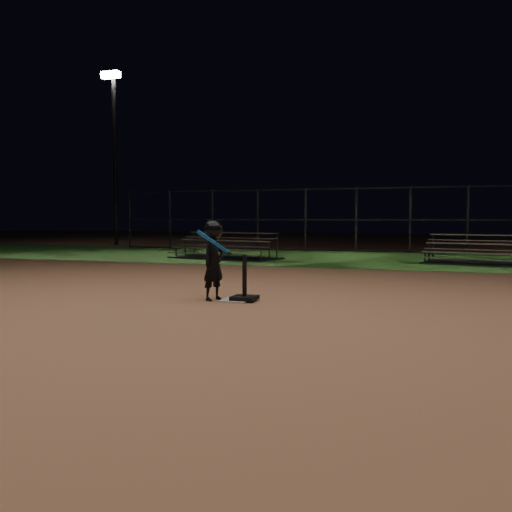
{
  "coord_description": "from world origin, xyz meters",
  "views": [
    {
      "loc": [
        3.03,
        -7.94,
        1.31
      ],
      "look_at": [
        0.0,
        1.0,
        0.65
      ],
      "focal_mm": 37.93,
      "sensor_mm": 36.0,
      "label": 1
    }
  ],
  "objects": [
    {
      "name": "bleacher_right",
      "position": [
        4.36,
        8.56,
        0.17
      ],
      "size": [
        3.72,
        2.39,
        0.84
      ],
      "rotation": [
        0.0,
        0.0,
        -0.22
      ],
      "color": "#BBBAC0",
      "rests_on": "ground"
    },
    {
      "name": "home_plate",
      "position": [
        0.0,
        0.0,
        0.01
      ],
      "size": [
        0.45,
        0.45,
        0.02
      ],
      "primitive_type": "cube",
      "color": "beige",
      "rests_on": "ground"
    },
    {
      "name": "batting_tee",
      "position": [
        0.14,
        0.03,
        0.15
      ],
      "size": [
        0.38,
        0.38,
        0.71
      ],
      "color": "black",
      "rests_on": "home_plate"
    },
    {
      "name": "child_batter",
      "position": [
        -0.37,
        -0.03,
        0.68
      ],
      "size": [
        0.5,
        0.57,
        1.28
      ],
      "rotation": [
        0.0,
        0.0,
        1.19
      ],
      "color": "black",
      "rests_on": "ground"
    },
    {
      "name": "backstop_fence",
      "position": [
        0.0,
        13.0,
        1.25
      ],
      "size": [
        20.08,
        0.08,
        2.5
      ],
      "color": "#38383D",
      "rests_on": "ground"
    },
    {
      "name": "bleacher_left",
      "position": [
        -3.54,
        8.27,
        0.18
      ],
      "size": [
        3.76,
        2.45,
        0.85
      ],
      "rotation": [
        0.0,
        0.0,
        -0.23
      ],
      "color": "#A4A4A8",
      "rests_on": "ground"
    },
    {
      "name": "light_pole_left",
      "position": [
        -12.0,
        14.94,
        4.95
      ],
      "size": [
        0.9,
        0.53,
        8.3
      ],
      "color": "#2D2D30",
      "rests_on": "ground"
    },
    {
      "name": "grass_strip",
      "position": [
        0.0,
        10.0,
        0.01
      ],
      "size": [
        60.0,
        8.0,
        0.01
      ],
      "primitive_type": "cube",
      "color": "#26551B",
      "rests_on": "ground"
    },
    {
      "name": "ground",
      "position": [
        0.0,
        0.0,
        0.0
      ],
      "size": [
        80.0,
        80.0,
        0.0
      ],
      "primitive_type": "plane",
      "color": "#AE724E",
      "rests_on": "ground"
    }
  ]
}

